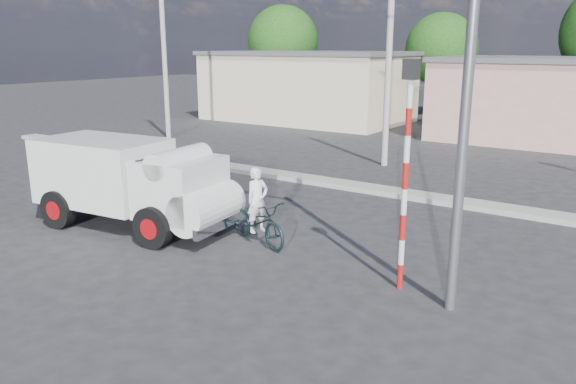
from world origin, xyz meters
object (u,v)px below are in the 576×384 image
Objects in this scene: bicycle at (258,222)px; streetlight at (462,21)px; cyclist at (258,212)px; traffic_pole at (407,158)px; truck at (134,181)px.

bicycle is 0.23× the size of streetlight.
bicycle is 1.33× the size of cyclist.
traffic_pole is (3.84, -0.49, 2.05)m from bicycle.
bicycle is at bearing 0.00° from cyclist.
truck reaches higher than cyclist.
cyclist is 0.36× the size of traffic_pole.
cyclist is 4.27m from traffic_pole.
streetlight is at bearing -17.73° from traffic_pole.
streetlight is at bearing -5.87° from truck.
traffic_pole is at bearing -79.33° from cyclist.
streetlight is (8.09, 0.04, 3.72)m from truck.
cyclist reaches higher than bicycle.
truck is 3.62× the size of cyclist.
traffic_pole is at bearing 162.27° from streetlight.
streetlight reaches higher than bicycle.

